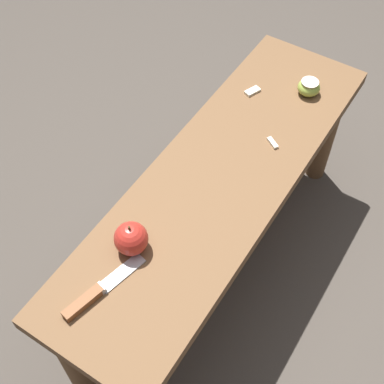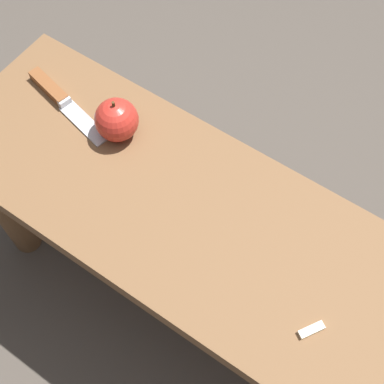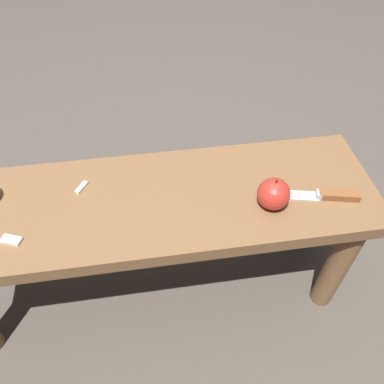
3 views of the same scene
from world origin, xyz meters
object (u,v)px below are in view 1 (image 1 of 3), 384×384
object	(u,v)px
knife	(93,295)
apple_whole	(131,239)
apple_cut	(309,87)
wooden_bench	(219,196)

from	to	relation	value
knife	apple_whole	distance (m)	0.15
apple_whole	apple_cut	xyz separation A→B (m)	(0.71, -0.12, -0.02)
knife	wooden_bench	bearing A→B (deg)	4.98
knife	apple_cut	xyz separation A→B (m)	(0.86, -0.12, 0.02)
knife	apple_cut	size ratio (longest dim) A/B	3.35
wooden_bench	knife	bearing A→B (deg)	172.30
wooden_bench	apple_cut	distance (m)	0.43
wooden_bench	apple_cut	world-z (taller)	apple_cut
wooden_bench	apple_whole	bearing A→B (deg)	168.20
knife	apple_whole	size ratio (longest dim) A/B	2.43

